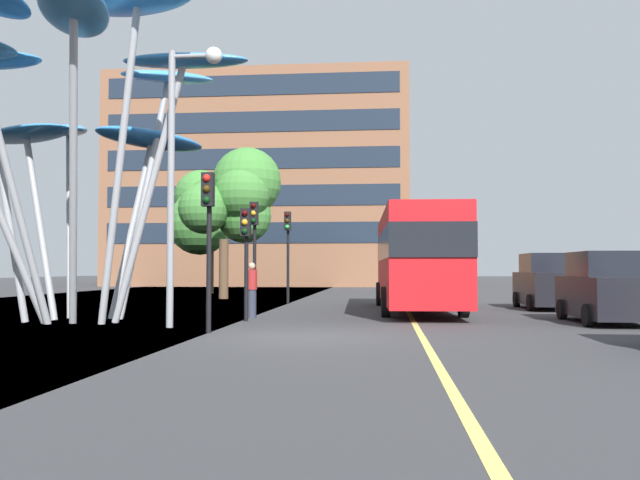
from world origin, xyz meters
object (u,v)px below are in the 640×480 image
leaf_sculpture (73,85)px  traffic_light_opposite (288,237)px  traffic_light_kerb_near (208,217)px  car_parked_far (548,283)px  pedestrian (252,290)px  traffic_light_kerb_far (246,239)px  red_bus (416,255)px  traffic_light_island_mid (254,233)px  street_lamp (183,148)px  car_parked_mid (607,289)px

leaf_sculpture → traffic_light_opposite: leaf_sculpture is taller
traffic_light_kerb_near → car_parked_far: traffic_light_kerb_near is taller
leaf_sculpture → pedestrian: bearing=27.0°
traffic_light_kerb_far → traffic_light_kerb_near: bearing=-92.6°
red_bus → traffic_light_kerb_near: 10.43m
traffic_light_island_mid → traffic_light_opposite: 5.60m
red_bus → traffic_light_island_mid: bearing=-165.9°
traffic_light_kerb_far → street_lamp: 3.39m
traffic_light_opposite → pedestrian: size_ratio=2.31×
traffic_light_island_mid → car_parked_mid: size_ratio=0.91×
car_parked_far → pedestrian: size_ratio=2.44×
traffic_light_opposite → pedestrian: (0.01, -8.04, -2.00)m
car_parked_mid → pedestrian: size_ratio=2.46×
traffic_light_kerb_far → street_lamp: bearing=-119.7°
leaf_sculpture → traffic_light_opposite: (4.71, 10.44, -3.91)m
street_lamp → pedestrian: 5.39m
leaf_sculpture → pedestrian: (4.72, 2.40, -5.91)m
traffic_light_kerb_far → street_lamp: street_lamp is taller
red_bus → traffic_light_opposite: (-5.27, 4.16, 0.84)m
leaf_sculpture → traffic_light_island_mid: 7.63m
street_lamp → pedestrian: street_lamp is taller
traffic_light_kerb_near → car_parked_mid: 11.28m
red_bus → pedestrian: red_bus is taller
leaf_sculpture → traffic_light_kerb_near: bearing=-29.8°
traffic_light_opposite → street_lamp: (-1.11, -11.67, 1.81)m
car_parked_far → street_lamp: 15.10m
car_parked_far → leaf_sculpture: bearing=-152.2°
traffic_light_kerb_near → traffic_light_opposite: traffic_light_opposite is taller
traffic_light_kerb_far → street_lamp: size_ratio=0.45×
car_parked_mid → pedestrian: 10.39m
leaf_sculpture → red_bus: bearing=32.2°
car_parked_far → traffic_light_kerb_far: bearing=-145.6°
traffic_light_opposite → leaf_sculpture: bearing=-114.3°
traffic_light_kerb_near → traffic_light_kerb_far: traffic_light_kerb_near is taller
car_parked_mid → street_lamp: street_lamp is taller
leaf_sculpture → street_lamp: bearing=-18.9°
leaf_sculpture → traffic_light_kerb_near: size_ratio=2.79×
traffic_light_opposite → pedestrian: bearing=-89.9°
traffic_light_kerb_far → traffic_light_opposite: (-0.12, 9.50, 0.49)m
traffic_light_kerb_near → street_lamp: street_lamp is taller
traffic_light_kerb_far → traffic_light_opposite: 9.52m
red_bus → car_parked_far: (5.04, 1.65, -1.03)m
pedestrian → traffic_light_kerb_near: bearing=-90.7°
red_bus → traffic_light_kerb_far: size_ratio=3.55×
red_bus → traffic_light_opposite: size_ratio=2.92×
leaf_sculpture → traffic_light_island_mid: size_ratio=2.76×
traffic_light_opposite → traffic_light_kerb_near: bearing=-90.2°
traffic_light_kerb_far → car_parked_far: bearing=34.4°
leaf_sculpture → traffic_light_island_mid: bearing=48.3°
traffic_light_kerb_near → pedestrian: (0.06, 5.07, -1.89)m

